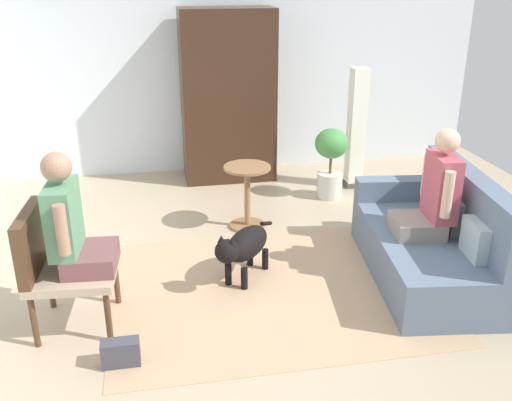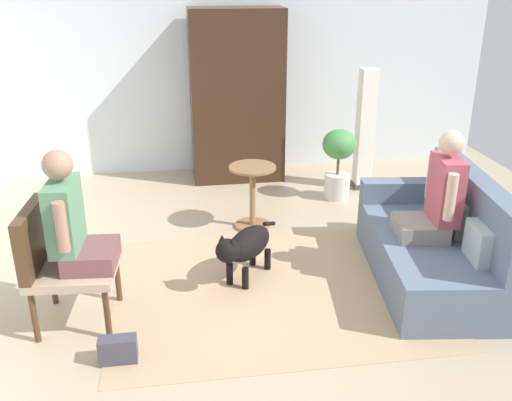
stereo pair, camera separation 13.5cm
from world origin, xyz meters
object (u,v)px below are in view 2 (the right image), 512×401
(column_lamp, at_px, (365,131))
(round_end_table, at_px, (252,193))
(armchair, at_px, (56,256))
(person_on_couch, at_px, (438,196))
(person_on_armchair, at_px, (72,222))
(handbag, at_px, (118,350))
(potted_plant, at_px, (338,159))
(armoire_cabinet, at_px, (237,96))
(couch, at_px, (437,245))
(dog, at_px, (246,246))

(column_lamp, bearing_deg, round_end_table, -147.39)
(armchair, xyz_separation_m, person_on_couch, (2.92, 0.17, 0.22))
(person_on_couch, distance_m, person_on_armchair, 2.78)
(armchair, relative_size, handbag, 3.64)
(person_on_couch, bearing_deg, armchair, -176.65)
(person_on_couch, xyz_separation_m, potted_plant, (-0.25, 1.89, -0.28))
(round_end_table, distance_m, potted_plant, 1.24)
(round_end_table, height_order, handbag, round_end_table)
(person_on_couch, bearing_deg, person_on_armchair, -176.26)
(armchair, distance_m, armoire_cabinet, 3.41)
(couch, height_order, column_lamp, column_lamp)
(person_on_armchair, relative_size, dog, 1.21)
(potted_plant, distance_m, column_lamp, 0.54)
(armchair, bearing_deg, potted_plant, 37.62)
(person_on_armchair, bearing_deg, handbag, -62.01)
(couch, height_order, person_on_armchair, person_on_armchair)
(dog, relative_size, column_lamp, 0.50)
(dog, bearing_deg, round_end_table, 78.64)
(person_on_couch, relative_size, armoire_cabinet, 0.44)
(person_on_couch, xyz_separation_m, dog, (-1.51, 0.22, -0.43))
(round_end_table, bearing_deg, armchair, -138.56)
(couch, bearing_deg, person_on_armchair, -175.95)
(column_lamp, bearing_deg, handbag, -132.18)
(armoire_cabinet, bearing_deg, couch, -64.28)
(armchair, xyz_separation_m, column_lamp, (3.06, 2.35, 0.16))
(couch, bearing_deg, handbag, -163.80)
(couch, xyz_separation_m, armchair, (-2.97, -0.19, 0.22))
(handbag, bearing_deg, person_on_couch, 16.14)
(person_on_armchair, relative_size, round_end_table, 1.33)
(person_on_armchair, bearing_deg, person_on_couch, 3.74)
(column_lamp, bearing_deg, couch, -92.26)
(person_on_couch, distance_m, column_lamp, 2.19)
(armoire_cabinet, bearing_deg, dog, -95.34)
(potted_plant, relative_size, armoire_cabinet, 0.40)
(dog, relative_size, handbag, 2.84)
(dog, bearing_deg, column_lamp, 49.82)
(column_lamp, relative_size, handbag, 5.62)
(armchair, bearing_deg, dog, 15.64)
(column_lamp, distance_m, handbag, 3.96)
(couch, bearing_deg, round_end_table, 137.70)
(round_end_table, height_order, dog, round_end_table)
(couch, xyz_separation_m, dog, (-1.57, 0.20, 0.01))
(armchair, xyz_separation_m, dog, (1.41, 0.39, -0.22))
(potted_plant, height_order, column_lamp, column_lamp)
(person_on_armchair, bearing_deg, column_lamp, 39.01)
(armoire_cabinet, distance_m, handbag, 3.81)
(potted_plant, distance_m, armoire_cabinet, 1.46)
(round_end_table, bearing_deg, dog, -101.36)
(armoire_cabinet, relative_size, handbag, 8.12)
(couch, relative_size, potted_plant, 2.23)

